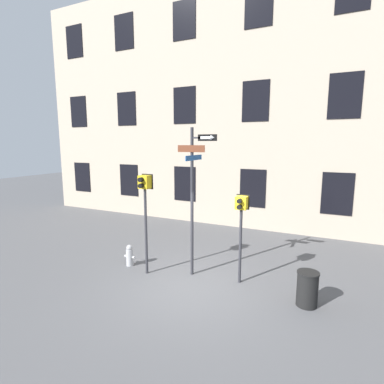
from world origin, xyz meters
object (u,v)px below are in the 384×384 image
(pedestrian_signal_left, at_px, (145,197))
(street_sign_pole, at_px, (194,190))
(pedestrian_signal_right, at_px, (241,215))
(fire_hydrant, at_px, (130,256))
(trash_bin, at_px, (307,289))

(pedestrian_signal_left, bearing_deg, street_sign_pole, 21.66)
(pedestrian_signal_left, height_order, pedestrian_signal_right, pedestrian_signal_left)
(pedestrian_signal_right, bearing_deg, street_sign_pole, -175.58)
(street_sign_pole, distance_m, pedestrian_signal_left, 1.44)
(street_sign_pole, xyz_separation_m, pedestrian_signal_right, (1.38, 0.11, -0.62))
(street_sign_pole, distance_m, pedestrian_signal_right, 1.52)
(pedestrian_signal_left, height_order, fire_hydrant, pedestrian_signal_left)
(pedestrian_signal_left, distance_m, fire_hydrant, 2.18)
(street_sign_pole, relative_size, trash_bin, 5.05)
(trash_bin, bearing_deg, pedestrian_signal_left, -178.09)
(fire_hydrant, bearing_deg, pedestrian_signal_left, -16.82)
(street_sign_pole, relative_size, pedestrian_signal_right, 1.73)
(street_sign_pole, xyz_separation_m, fire_hydrant, (-2.14, -0.28, -2.24))
(pedestrian_signal_right, distance_m, trash_bin, 2.43)
(fire_hydrant, distance_m, trash_bin, 5.36)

